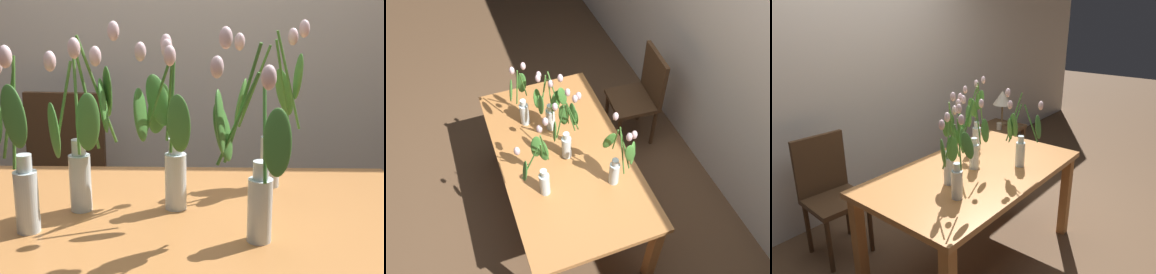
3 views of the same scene
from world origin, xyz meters
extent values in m
plane|color=brown|center=(0.00, 0.00, 0.00)|extent=(18.00, 18.00, 0.00)
cube|color=silver|center=(0.00, 1.39, 1.35)|extent=(9.00, 0.10, 2.70)
cube|color=#B7753D|center=(0.00, 0.00, 0.72)|extent=(1.60, 0.90, 0.04)
cube|color=#B7753D|center=(0.74, -0.39, 0.35)|extent=(0.07, 0.07, 0.70)
cube|color=#B7753D|center=(-0.74, 0.39, 0.35)|extent=(0.07, 0.07, 0.70)
cube|color=#B7753D|center=(0.74, 0.39, 0.35)|extent=(0.07, 0.07, 0.70)
cylinder|color=silver|center=(0.02, 0.02, 0.83)|extent=(0.07, 0.07, 0.18)
cylinder|color=silver|center=(0.02, 0.02, 0.94)|extent=(0.04, 0.04, 0.05)
cylinder|color=silver|center=(0.02, 0.02, 0.80)|extent=(0.06, 0.06, 0.11)
cylinder|color=#3D752D|center=(0.00, 0.08, 1.10)|extent=(0.04, 0.10, 0.30)
ellipsoid|color=silver|center=(-0.01, 0.12, 1.25)|extent=(0.04, 0.04, 0.06)
ellipsoid|color=#427F33|center=(-0.04, 0.11, 1.05)|extent=(0.10, 0.05, 0.18)
cylinder|color=#3D752D|center=(0.01, -0.02, 1.09)|extent=(0.02, 0.06, 0.29)
ellipsoid|color=silver|center=(0.01, -0.04, 1.23)|extent=(0.04, 0.04, 0.06)
ellipsoid|color=#427F33|center=(0.03, -0.06, 1.04)|extent=(0.08, 0.05, 0.18)
cylinder|color=#3D752D|center=(-0.04, 0.05, 1.09)|extent=(0.10, 0.06, 0.28)
ellipsoid|color=silver|center=(-0.09, 0.07, 1.23)|extent=(0.04, 0.04, 0.06)
ellipsoid|color=#427F33|center=(-0.09, 0.04, 1.04)|extent=(0.06, 0.08, 0.17)
cylinder|color=#3D752D|center=(0.00, 0.06, 1.09)|extent=(0.03, 0.07, 0.29)
ellipsoid|color=silver|center=(-0.01, 0.10, 1.24)|extent=(0.04, 0.04, 0.06)
ellipsoid|color=#427F33|center=(-0.04, 0.09, 1.08)|extent=(0.11, 0.05, 0.18)
cylinder|color=silver|center=(-0.28, 0.00, 0.83)|extent=(0.07, 0.07, 0.18)
cylinder|color=silver|center=(-0.28, 0.00, 0.94)|extent=(0.04, 0.04, 0.05)
cylinder|color=silver|center=(-0.28, 0.00, 0.80)|extent=(0.06, 0.06, 0.11)
cylinder|color=#56933D|center=(-0.27, -0.04, 1.10)|extent=(0.03, 0.07, 0.31)
ellipsoid|color=silver|center=(-0.26, -0.07, 1.26)|extent=(0.04, 0.04, 0.06)
ellipsoid|color=#427F33|center=(-0.23, -0.07, 1.04)|extent=(0.07, 0.05, 0.17)
cylinder|color=#56933D|center=(-0.22, 0.03, 1.12)|extent=(0.11, 0.06, 0.34)
ellipsoid|color=silver|center=(-0.17, 0.05, 1.29)|extent=(0.04, 0.04, 0.06)
ellipsoid|color=#427F33|center=(-0.20, 0.07, 1.11)|extent=(0.06, 0.11, 0.18)
cylinder|color=#56933D|center=(-0.24, 0.00, 1.08)|extent=(0.06, 0.01, 0.28)
ellipsoid|color=silver|center=(-0.21, 0.00, 1.22)|extent=(0.04, 0.04, 0.06)
ellipsoid|color=#427F33|center=(-0.20, 0.02, 1.07)|extent=(0.05, 0.11, 0.18)
cylinder|color=#56933D|center=(-0.31, -0.03, 1.08)|extent=(0.06, 0.04, 0.27)
ellipsoid|color=silver|center=(-0.34, -0.05, 1.22)|extent=(0.04, 0.04, 0.06)
ellipsoid|color=#427F33|center=(-0.33, -0.07, 1.02)|extent=(0.07, 0.08, 0.17)
cylinder|color=silver|center=(-0.39, -0.17, 0.83)|extent=(0.07, 0.07, 0.18)
cylinder|color=silver|center=(-0.39, -0.17, 0.94)|extent=(0.04, 0.04, 0.05)
cylinder|color=silver|center=(-0.39, -0.17, 0.80)|extent=(0.06, 0.06, 0.11)
cylinder|color=#478433|center=(-0.43, -0.14, 1.08)|extent=(0.07, 0.05, 0.27)
ellipsoid|color=silver|center=(-0.47, -0.12, 1.21)|extent=(0.04, 0.04, 0.06)
ellipsoid|color=#427F33|center=(-0.48, -0.14, 1.06)|extent=(0.06, 0.09, 0.18)
cylinder|color=#478433|center=(-0.40, -0.19, 1.09)|extent=(0.02, 0.04, 0.31)
ellipsoid|color=silver|center=(-0.41, -0.21, 1.25)|extent=(0.04, 0.04, 0.06)
ellipsoid|color=#427F33|center=(-0.39, -0.24, 1.10)|extent=(0.11, 0.07, 0.18)
cylinder|color=silver|center=(0.26, -0.21, 0.83)|extent=(0.07, 0.07, 0.18)
cylinder|color=silver|center=(0.26, -0.21, 0.94)|extent=(0.04, 0.04, 0.05)
cylinder|color=silver|center=(0.26, -0.21, 0.80)|extent=(0.06, 0.06, 0.11)
cylinder|color=#3D752D|center=(0.21, -0.18, 1.12)|extent=(0.09, 0.07, 0.34)
ellipsoid|color=silver|center=(0.16, -0.15, 1.29)|extent=(0.04, 0.04, 0.06)
ellipsoid|color=#427F33|center=(0.16, -0.18, 1.04)|extent=(0.09, 0.08, 0.18)
cylinder|color=#3D752D|center=(0.20, -0.20, 1.08)|extent=(0.11, 0.04, 0.26)
ellipsoid|color=silver|center=(0.14, -0.18, 1.22)|extent=(0.04, 0.04, 0.06)
ellipsoid|color=#427F33|center=(0.15, -0.22, 1.08)|extent=(0.05, 0.09, 0.18)
cylinder|color=#3D752D|center=(0.26, -0.29, 1.08)|extent=(0.01, 0.13, 0.25)
ellipsoid|color=silver|center=(0.26, -0.35, 1.22)|extent=(0.04, 0.04, 0.06)
ellipsoid|color=#427F33|center=(0.29, -0.33, 1.05)|extent=(0.07, 0.05, 0.17)
cylinder|color=silver|center=(0.34, 0.24, 0.83)|extent=(0.07, 0.07, 0.18)
cylinder|color=silver|center=(0.34, 0.24, 0.94)|extent=(0.04, 0.04, 0.05)
cylinder|color=silver|center=(0.34, 0.24, 0.80)|extent=(0.06, 0.06, 0.11)
cylinder|color=#478433|center=(0.28, 0.26, 1.09)|extent=(0.11, 0.04, 0.29)
ellipsoid|color=silver|center=(0.23, 0.27, 1.24)|extent=(0.04, 0.04, 0.06)
ellipsoid|color=#4C8E38|center=(0.23, 0.24, 1.04)|extent=(0.07, 0.11, 0.18)
cylinder|color=#478433|center=(0.39, 0.25, 1.11)|extent=(0.10, 0.02, 0.34)
ellipsoid|color=silver|center=(0.44, 0.25, 1.29)|extent=(0.04, 0.04, 0.06)
ellipsoid|color=#4C8E38|center=(0.43, 0.28, 1.12)|extent=(0.04, 0.11, 0.18)
cylinder|color=#478433|center=(0.38, 0.27, 1.10)|extent=(0.07, 0.07, 0.31)
ellipsoid|color=silver|center=(0.41, 0.30, 1.26)|extent=(0.04, 0.04, 0.06)
ellipsoid|color=#4C8E38|center=(0.39, 0.32, 1.06)|extent=(0.10, 0.08, 0.18)
cube|color=#4C331E|center=(-0.60, 0.86, 0.45)|extent=(0.43, 0.43, 0.04)
cylinder|color=#4C331E|center=(-0.44, 0.68, 0.21)|extent=(0.04, 0.04, 0.43)
cylinder|color=#4C331E|center=(-0.78, 0.70, 0.21)|extent=(0.04, 0.04, 0.43)
cylinder|color=#4C331E|center=(-0.42, 1.02, 0.21)|extent=(0.04, 0.04, 0.43)
cylinder|color=#4C331E|center=(-0.76, 1.04, 0.21)|extent=(0.04, 0.04, 0.43)
cube|color=#4C331E|center=(-0.59, 1.04, 0.70)|extent=(0.40, 0.06, 0.46)
cube|color=brown|center=(1.49, 0.75, 0.53)|extent=(0.44, 0.44, 0.04)
cube|color=brown|center=(1.30, 0.56, 0.26)|extent=(0.04, 0.04, 0.51)
cube|color=brown|center=(1.68, 0.56, 0.26)|extent=(0.04, 0.04, 0.51)
cube|color=brown|center=(1.30, 0.94, 0.26)|extent=(0.04, 0.04, 0.51)
cube|color=brown|center=(1.68, 0.94, 0.26)|extent=(0.04, 0.04, 0.51)
cylinder|color=olive|center=(1.54, 0.77, 0.56)|extent=(0.12, 0.12, 0.02)
cylinder|color=olive|center=(1.54, 0.77, 0.68)|extent=(0.02, 0.02, 0.22)
cone|color=#F2E5C6|center=(1.54, 0.77, 0.87)|extent=(0.22, 0.22, 0.16)
cylinder|color=beige|center=(1.36, 0.69, 0.59)|extent=(0.06, 0.06, 0.07)
camera|label=1|loc=(0.11, -1.64, 1.41)|focal=52.05mm
camera|label=2|loc=(1.75, -0.53, 2.98)|focal=37.99mm
camera|label=3|loc=(-1.90, -1.43, 1.83)|focal=34.16mm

